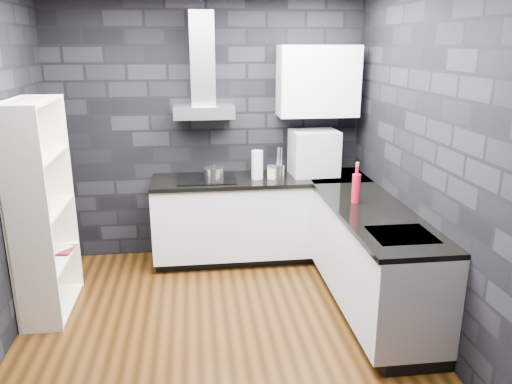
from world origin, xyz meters
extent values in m
plane|color=#42250C|center=(0.00, 0.00, 0.00)|extent=(3.20, 3.20, 0.00)
cube|color=black|center=(0.00, 1.62, 1.35)|extent=(3.20, 0.05, 2.70)
cube|color=black|center=(0.00, -1.62, 1.35)|extent=(3.20, 0.05, 2.70)
cube|color=black|center=(1.62, 0.00, 1.35)|extent=(0.05, 3.20, 2.70)
cube|color=black|center=(0.50, 1.34, 0.05)|extent=(2.18, 0.50, 0.10)
cube|color=black|center=(1.34, 0.10, 0.05)|extent=(0.50, 1.78, 0.10)
cube|color=silver|center=(0.50, 1.30, 0.48)|extent=(2.20, 0.60, 0.76)
cube|color=silver|center=(1.30, 0.10, 0.48)|extent=(0.60, 1.80, 0.76)
cube|color=black|center=(0.50, 1.29, 0.88)|extent=(2.20, 0.62, 0.04)
cube|color=black|center=(1.29, 0.10, 0.88)|extent=(0.62, 1.80, 0.04)
cube|color=black|center=(1.30, 1.30, 0.88)|extent=(0.62, 0.62, 0.04)
cube|color=silver|center=(-0.05, 1.43, 1.56)|extent=(0.60, 0.34, 0.12)
cube|color=silver|center=(-0.05, 1.50, 2.07)|extent=(0.24, 0.20, 0.90)
cube|color=white|center=(1.10, 1.43, 1.85)|extent=(0.80, 0.35, 0.70)
cube|color=black|center=(-0.05, 1.30, 0.91)|extent=(0.58, 0.50, 0.01)
cube|color=silver|center=(1.30, -0.40, 0.89)|extent=(0.44, 0.40, 0.01)
cylinder|color=#BDBCC1|center=(0.03, 1.20, 0.97)|extent=(0.22, 0.22, 0.12)
cylinder|color=silver|center=(0.46, 1.26, 1.04)|extent=(0.15, 0.15, 0.29)
cylinder|color=beige|center=(0.61, 1.24, 0.96)|extent=(0.12, 0.12, 0.12)
cylinder|color=#BDBCC1|center=(0.68, 1.23, 0.97)|extent=(0.12, 0.12, 0.14)
cube|color=#ADB0B5|center=(1.06, 1.35, 1.12)|extent=(0.49, 0.39, 0.47)
cylinder|color=#B00F24|center=(1.20, 0.37, 1.02)|extent=(0.09, 0.09, 0.25)
cube|color=#F8E8CD|center=(-1.42, 0.48, 0.90)|extent=(0.49, 0.85, 1.80)
imported|color=white|center=(-1.42, 0.42, 0.94)|extent=(0.25, 0.25, 0.05)
imported|color=maroon|center=(-1.41, 0.65, 0.57)|extent=(0.16, 0.04, 0.22)
imported|color=#B2B2B2|center=(-1.44, 0.68, 0.59)|extent=(0.14, 0.12, 0.22)
camera|label=1|loc=(-0.15, -3.58, 2.22)|focal=35.00mm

